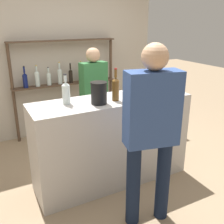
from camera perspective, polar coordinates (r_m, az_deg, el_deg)
ground_plane at (r=3.50m, az=0.00°, el=-14.25°), size 16.00×16.00×0.00m
bar_counter at (r=3.23m, az=0.00°, el=-6.30°), size 1.90×0.58×1.08m
back_wall at (r=4.70m, az=-11.08°, el=12.51°), size 3.50×0.12×2.80m
back_shelf at (r=4.57m, az=-10.37°, el=8.17°), size 1.80×0.18×1.63m
counter_bottle_0 at (r=2.87m, az=-9.97°, el=4.27°), size 0.09×0.09×0.33m
counter_bottle_1 at (r=3.16m, az=7.63°, el=5.78°), size 0.08×0.08×0.33m
counter_bottle_2 at (r=2.94m, az=0.79°, el=5.19°), size 0.08×0.08×0.37m
wine_glass at (r=3.35m, az=14.05°, el=6.01°), size 0.08×0.08×0.17m
ice_bucket at (r=2.83m, az=-2.87°, el=4.16°), size 0.18×0.18×0.24m
cork_jar at (r=3.33m, az=9.88°, el=5.56°), size 0.13×0.13×0.17m
server_behind_counter at (r=3.91m, az=-3.98°, el=4.46°), size 0.41×0.21×1.57m
customer_center at (r=2.40m, az=8.55°, el=-3.02°), size 0.52×0.32×1.77m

